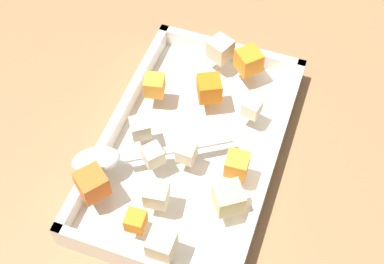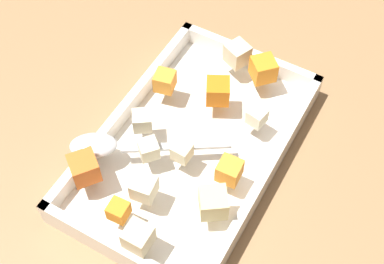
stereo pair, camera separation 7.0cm
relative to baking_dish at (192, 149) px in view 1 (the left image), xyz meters
The scene contains 17 objects.
ground_plane 0.02m from the baking_dish, 26.73° to the right, with size 4.00×4.00×0.00m, color #936D47.
baking_dish is the anchor object (origin of this frame).
carrot_chunk_near_right 0.09m from the baking_dish, 66.55° to the left, with size 0.03×0.03×0.03m, color orange.
carrot_chunk_mid_right 0.10m from the baking_dish, 126.38° to the right, with size 0.03×0.03×0.03m, color orange.
carrot_chunk_corner_nw 0.15m from the baking_dish, ahead, with size 0.02×0.02×0.02m, color orange.
carrot_chunk_near_left 0.15m from the baking_dish, 36.72° to the right, with size 0.03×0.03×0.03m, color orange.
carrot_chunk_center 0.09m from the baking_dish, behind, with size 0.03×0.03×0.03m, color orange.
carrot_chunk_near_spoon 0.15m from the baking_dish, 165.49° to the left, with size 0.03×0.03×0.03m, color orange.
potato_chunk_far_right 0.08m from the baking_dish, 75.48° to the right, with size 0.02×0.02×0.02m, color beige.
potato_chunk_far_left 0.05m from the baking_dish, ahead, with size 0.02×0.02×0.02m, color beige.
potato_chunk_heap_top 0.12m from the baking_dish, 42.65° to the left, with size 0.03×0.03×0.03m, color #E0CC89.
potato_chunk_corner_ne 0.11m from the baking_dish, ahead, with size 0.03×0.03×0.03m, color beige.
potato_chunk_back_center 0.10m from the baking_dish, 135.36° to the left, with size 0.02×0.02×0.02m, color beige.
potato_chunk_under_handle 0.07m from the baking_dish, 33.76° to the right, with size 0.02×0.02×0.02m, color beige.
potato_chunk_front_center 0.17m from the baking_dish, ahead, with size 0.03×0.03×0.03m, color beige.
potato_chunk_mid_left 0.15m from the baking_dish, behind, with size 0.03×0.03×0.03m, color beige.
serving_spoon 0.12m from the baking_dish, 50.36° to the right, with size 0.13×0.19×0.02m.
Camera 1 is at (0.36, 0.14, 0.63)m, focal length 50.68 mm.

